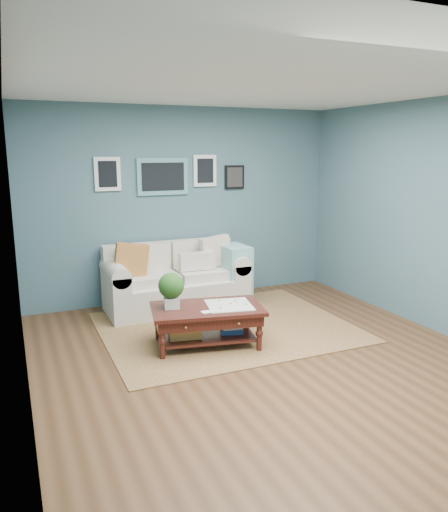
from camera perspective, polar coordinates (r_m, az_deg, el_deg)
room_shell at (r=4.88m, az=4.77°, el=3.13°), size 5.00×5.02×2.70m
area_rug at (r=6.10m, az=0.25°, el=-8.13°), size 2.91×2.33×0.01m
loveseat at (r=6.77m, az=-4.95°, el=-2.66°), size 1.90×0.86×0.98m
coffee_table at (r=5.45m, az=-2.63°, el=-6.61°), size 1.30×0.91×0.83m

